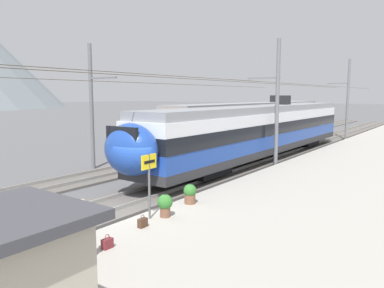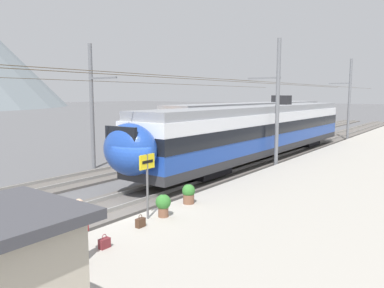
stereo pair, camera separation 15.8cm
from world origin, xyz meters
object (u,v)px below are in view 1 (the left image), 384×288
Objects in this scene: train_near_platform at (259,129)px; passenger_walking at (83,228)px; catenary_mast_east at (346,99)px; platform_sign at (149,172)px; catenary_mast_far_side at (93,105)px; train_far_track at (254,119)px; handbag_beside_passenger at (107,243)px; catenary_mast_mid at (275,102)px; handbag_near_sign at (143,223)px; potted_plant_platform_edge at (165,204)px; potted_plant_by_shelter at (190,193)px.

train_near_platform is 15.49× the size of passenger_walking.
platform_sign is at bearing -178.15° from catenary_mast_east.
train_far_track is at bearing -6.32° from catenary_mast_far_side.
catenary_mast_far_side is 14.55m from passenger_walking.
handbag_beside_passenger is at bearing -168.12° from train_near_platform.
passenger_walking is 1.28m from handbag_beside_passenger.
catenary_mast_mid reaches higher than train_far_track.
train_near_platform is 61.78× the size of handbag_near_sign.
potted_plant_platform_edge reaches higher than potted_plant_by_shelter.
handbag_beside_passenger is 0.97× the size of handbag_near_sign.
handbag_beside_passenger is 1.86m from handbag_near_sign.
passenger_walking reaches higher than potted_plant_by_shelter.
train_near_platform is 18.20m from passenger_walking.
catenary_mast_far_side is at bearing 51.90° from handbag_beside_passenger.
catenary_mast_mid is at bearing 6.50° from handbag_beside_passenger.
catenary_mast_mid is 11.27m from catenary_mast_far_side.
potted_plant_by_shelter is (-3.43, -9.89, -3.26)m from catenary_mast_far_side.
passenger_walking is (-17.78, -3.78, -0.98)m from train_near_platform.
train_near_platform reaches higher than platform_sign.
catenary_mast_far_side is at bearing 62.61° from potted_plant_platform_edge.
catenary_mast_mid is at bearing 6.96° from passenger_walking.
catenary_mast_mid is at bearing 4.37° from platform_sign.
handbag_beside_passenger is at bearing -168.41° from handbag_near_sign.
potted_plant_platform_edge is at bearing 8.52° from handbag_beside_passenger.
train_near_platform is at bearing 11.91° from handbag_near_sign.
catenary_mast_far_side is at bearing 128.05° from catenary_mast_mid.
passenger_walking is 2.16× the size of potted_plant_by_shelter.
catenary_mast_mid is at bearing -51.95° from catenary_mast_far_side.
train_far_track is 16.86× the size of passenger_walking.
catenary_mast_far_side reaches higher than potted_plant_platform_edge.
catenary_mast_mid is 14.00m from handbag_near_sign.
catenary_mast_mid is 17.64× the size of platform_sign.
train_far_track is 67.25× the size of handbag_near_sign.
catenary_mast_east is 97.12× the size of handbag_beside_passenger.
platform_sign is 1.34× the size of passenger_walking.
catenary_mast_far_side is at bearing 49.42° from passenger_walking.
train_near_platform is 15.41m from handbag_near_sign.
catenary_mast_east is at bearing 3.38° from passenger_walking.
passenger_walking is at bearing -130.58° from catenary_mast_far_side.
passenger_walking is at bearing -173.04° from catenary_mast_mid.
handbag_near_sign is (-13.44, -1.36, -3.69)m from catenary_mast_mid.
platform_sign reaches higher than handbag_beside_passenger.
potted_plant_platform_edge reaches higher than handbag_near_sign.
passenger_walking is at bearing -164.14° from platform_sign.
catenary_mast_east is (15.78, -1.80, 1.97)m from train_near_platform.
platform_sign reaches higher than potted_plant_by_shelter.
potted_plant_by_shelter is at bearing -159.69° from train_far_track.
catenary_mast_east reaches higher than catenary_mast_far_side.
train_far_track is at bearing 18.03° from passenger_walking.
platform_sign is 5.51× the size of handbag_beside_passenger.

